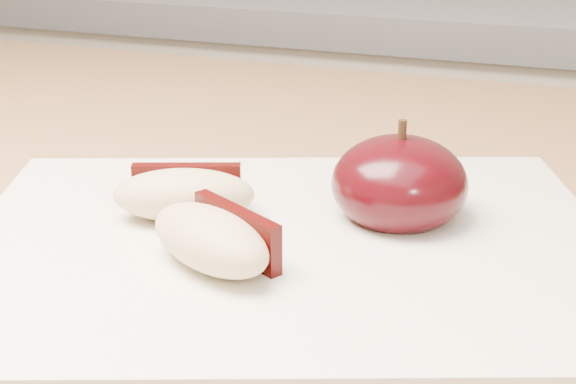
% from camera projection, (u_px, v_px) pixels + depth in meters
% --- Properties ---
extents(back_cabinet, '(2.40, 0.62, 0.94)m').
position_uv_depth(back_cabinet, '(432.00, 283.00, 1.27)').
color(back_cabinet, silver).
rests_on(back_cabinet, ground).
extents(cutting_board, '(0.39, 0.34, 0.01)m').
position_uv_depth(cutting_board, '(288.00, 250.00, 0.41)').
color(cutting_board, silver).
rests_on(cutting_board, island_counter).
extents(apple_half, '(0.09, 0.09, 0.06)m').
position_uv_depth(apple_half, '(399.00, 184.00, 0.42)').
color(apple_half, black).
rests_on(apple_half, cutting_board).
extents(apple_wedge_a, '(0.08, 0.06, 0.03)m').
position_uv_depth(apple_wedge_a, '(184.00, 194.00, 0.42)').
color(apple_wedge_a, tan).
rests_on(apple_wedge_a, cutting_board).
extents(apple_wedge_b, '(0.08, 0.07, 0.03)m').
position_uv_depth(apple_wedge_b, '(213.00, 238.00, 0.37)').
color(apple_wedge_b, tan).
rests_on(apple_wedge_b, cutting_board).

